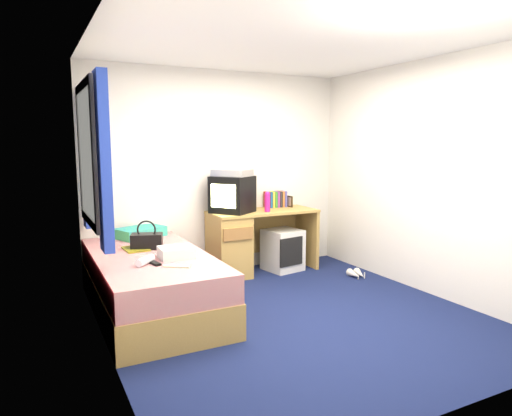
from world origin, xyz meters
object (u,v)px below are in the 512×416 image
towel (176,252)px  handbag (147,240)px  aerosol_can (253,203)px  white_heels (357,274)px  remote_control (154,263)px  picture_frame (290,201)px  pink_water_bottle (267,203)px  vcr (232,173)px  water_bottle (145,261)px  desk (242,240)px  colour_swatch_fan (177,266)px  storage_cube (283,250)px  pillow (140,232)px  magazine (136,249)px  crt_tv (232,194)px  bed (151,283)px

towel → handbag: bearing=107.8°
aerosol_can → towel: 1.64m
white_heels → handbag: bearing=173.8°
aerosol_can → remote_control: bearing=-142.7°
picture_frame → remote_control: size_ratio=0.88×
pink_water_bottle → white_heels: 1.34m
vcr → water_bottle: vcr is taller
handbag → picture_frame: bearing=36.7°
handbag → towel: handbag is taller
vcr → aerosol_can: 0.47m
desk → white_heels: (1.13, -0.76, -0.37)m
aerosol_can → water_bottle: 1.95m
pink_water_bottle → handbag: 1.58m
remote_control → colour_swatch_fan: bearing=-62.5°
vcr → picture_frame: (0.84, 0.09, -0.39)m
colour_swatch_fan → pink_water_bottle: bearing=38.1°
white_heels → pink_water_bottle: bearing=143.6°
pink_water_bottle → remote_control: (-1.60, -0.97, -0.31)m
storage_cube → pink_water_bottle: size_ratio=2.38×
vcr → colour_swatch_fan: 1.80m
pillow → water_bottle: bearing=-100.8°
magazine → water_bottle: (-0.05, -0.59, 0.03)m
remote_control → crt_tv: bearing=29.8°
crt_tv → colour_swatch_fan: crt_tv is taller
aerosol_can → pillow: bearing=178.3°
vcr → magazine: bearing=-104.3°
colour_swatch_fan → handbag: bearing=94.6°
storage_cube → colour_swatch_fan: (-1.70, -1.20, 0.30)m
vcr → pink_water_bottle: 0.54m
picture_frame → aerosol_can: aerosol_can is taller
picture_frame → water_bottle: size_ratio=0.70×
picture_frame → white_heels: picture_frame is taller
handbag → colour_swatch_fan: size_ratio=1.51×
vcr → handbag: bearing=-102.0°
towel → remote_control: size_ratio=1.84×
crt_tv → magazine: crt_tv is taller
water_bottle → white_heels: bearing=7.2°
pillow → vcr: (1.06, -0.07, 0.62)m
desk → towel: size_ratio=4.41×
picture_frame → bed: bearing=-152.1°
water_bottle → remote_control: (0.07, -0.02, -0.03)m
pink_water_bottle → magazine: bearing=-167.5°
storage_cube → towel: (-1.61, -0.90, 0.34)m
vcr → aerosol_can: (0.29, 0.03, -0.37)m
water_bottle → colour_swatch_fan: size_ratio=0.91×
white_heels → remote_control: bearing=-172.0°
crt_tv → colour_swatch_fan: (-1.06, -1.28, -0.42)m
crt_tv → water_bottle: crt_tv is taller
remote_control → pink_water_bottle: bearing=18.5°
water_bottle → white_heels: 2.60m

